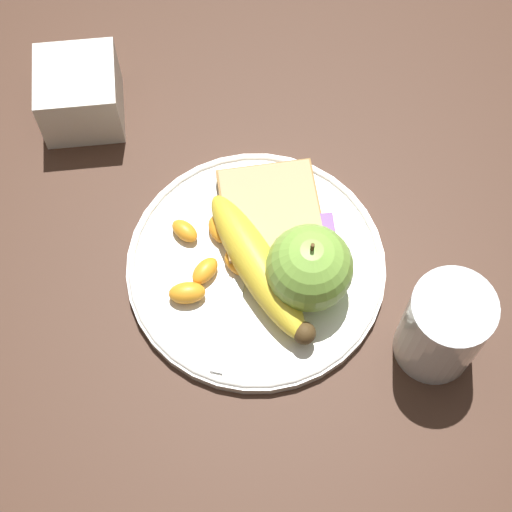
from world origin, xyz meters
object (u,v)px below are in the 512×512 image
(juice_glass, at_px, (442,329))
(jam_packet, at_px, (316,240))
(plate, at_px, (256,266))
(banana, at_px, (264,267))
(bread_slice, at_px, (271,213))
(apple, at_px, (309,268))
(condiment_caddy, at_px, (80,94))
(fork, at_px, (243,268))

(juice_glass, height_order, jam_packet, juice_glass)
(juice_glass, bearing_deg, plate, 58.36)
(banana, xyz_separation_m, bread_slice, (0.06, -0.01, -0.01))
(plate, bearing_deg, apple, -119.88)
(plate, relative_size, condiment_caddy, 3.09)
(fork, relative_size, condiment_caddy, 2.17)
(plate, bearing_deg, bread_slice, -21.85)
(condiment_caddy, bearing_deg, banana, -141.72)
(bread_slice, bearing_deg, banana, 167.23)
(plate, xyz_separation_m, apple, (-0.03, -0.05, 0.04))
(bread_slice, height_order, fork, bread_slice)
(banana, distance_m, fork, 0.03)
(apple, xyz_separation_m, fork, (0.02, 0.06, -0.04))
(juice_glass, xyz_separation_m, apple, (0.07, 0.11, 0.00))
(banana, bearing_deg, jam_packet, -63.21)
(fork, height_order, jam_packet, jam_packet)
(condiment_caddy, bearing_deg, jam_packet, -129.84)
(apple, distance_m, bread_slice, 0.09)
(bread_slice, relative_size, jam_packet, 2.32)
(plate, xyz_separation_m, condiment_caddy, (0.20, 0.16, 0.03))
(apple, bearing_deg, plate, 60.12)
(plate, xyz_separation_m, jam_packet, (0.02, -0.06, 0.01))
(apple, bearing_deg, condiment_caddy, 42.49)
(juice_glass, distance_m, banana, 0.17)
(fork, distance_m, condiment_caddy, 0.25)
(bread_slice, distance_m, jam_packet, 0.05)
(juice_glass, bearing_deg, bread_slice, 43.18)
(apple, height_order, condiment_caddy, apple)
(plate, relative_size, fork, 1.42)
(juice_glass, height_order, banana, juice_glass)
(plate, bearing_deg, fork, 103.18)
(juice_glass, relative_size, apple, 1.17)
(apple, height_order, fork, apple)
(banana, height_order, bread_slice, banana)
(apple, bearing_deg, jam_packet, -18.05)
(jam_packet, distance_m, condiment_caddy, 0.29)
(plate, distance_m, apple, 0.07)
(juice_glass, distance_m, bread_slice, 0.20)
(jam_packet, xyz_separation_m, condiment_caddy, (0.18, 0.22, 0.01))
(apple, bearing_deg, fork, 68.37)
(jam_packet, bearing_deg, plate, 104.44)
(bread_slice, bearing_deg, apple, -160.69)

